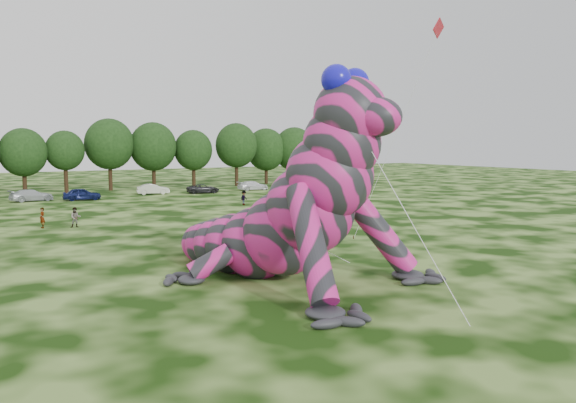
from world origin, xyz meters
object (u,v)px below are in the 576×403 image
Objects in this scene: tree_8 at (24,162)px; tree_10 at (110,155)px; tree_17 at (360,153)px; inflatable_gecko at (260,176)px; spectator_1 at (76,217)px; spectator_0 at (42,218)px; car_6 at (203,189)px; car_5 at (153,189)px; car_7 at (253,186)px; tree_16 at (322,155)px; flying_kite at (432,44)px; tree_15 at (294,155)px; tree_11 at (153,156)px; car_4 at (82,194)px; tree_13 at (236,155)px; tree_12 at (193,159)px; tree_14 at (266,156)px; spectator_2 at (244,198)px; car_3 at (32,195)px; tree_9 at (65,162)px.

tree_10 is at bearing 7.81° from tree_8.
inflatable_gecko is at bearing -131.87° from tree_17.
spectator_0 reaches higher than spectator_1.
car_6 is at bearing 120.40° from spectator_0.
tree_17 is at bearing -69.02° from car_5.
tree_17 reaches higher than car_5.
tree_16 is at bearing -59.77° from car_7.
flying_kite is at bearing -117.56° from tree_16.
tree_15 is 2.14× the size of car_6.
tree_11 is 2.27× the size of car_4.
spectator_0 reaches higher than car_6.
car_5 is (-2.95, -9.02, -4.33)m from tree_11.
tree_11 is 0.99× the size of tree_13.
tree_11 is at bearing 92.28° from flying_kite.
car_4 is 23.17m from spectator_1.
tree_12 is 0.95× the size of tree_14.
spectator_2 is at bearing 150.97° from car_7.
tree_11 is 2.23× the size of car_6.
tree_14 reaches higher than tree_16.
car_3 is at bearing -150.52° from tree_11.
spectator_1 is (-37.17, -35.40, -3.86)m from tree_14.
tree_12 is (6.23, -0.46, -0.55)m from tree_11.
tree_11 is 39.24m from spectator_1.
car_6 is 2.67× the size of spectator_1.
tree_8 reaches higher than car_3.
tree_10 reaches higher than spectator_1.
tree_13 reaches higher than tree_11.
flying_kite is at bearing -123.79° from tree_17.
tree_13 is at bearing 78.38° from flying_kite.
tree_17 is at bearing 41.36° from spectator_1.
tree_17 is (44.55, -1.92, -0.10)m from tree_10.
inflatable_gecko is 2.26× the size of tree_16.
flying_kite is at bearing -154.40° from car_4.
tree_17 is 2.09× the size of car_3.
tree_17 is 28.06m from car_7.
tree_11 reaches higher than tree_9.
flying_kite is 3.19× the size of car_3.
inflatable_gecko is at bearing 179.94° from car_5.
spectator_1 is at bearing 131.43° from car_7.
spectator_1 is (-19.48, -8.00, 0.04)m from spectator_2.
flying_kite is at bearing -81.23° from tree_10.
car_5 is (-5.15, 46.26, -12.90)m from flying_kite.
car_4 is (-0.60, 45.50, -4.54)m from inflatable_gecko.
tree_15 is (42.69, 0.79, 0.35)m from tree_8.
car_3 is at bearing -171.18° from tree_17.
spectator_1 is (-21.09, -24.12, 0.22)m from car_6.
tree_13 is at bearing -84.97° from car_3.
tree_16 reaches higher than spectator_2.
spectator_0 is (-19.92, -33.82, -4.18)m from tree_11.
car_5 is (9.82, 3.17, -0.05)m from car_4.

